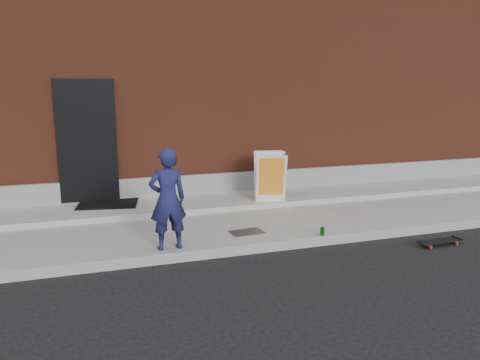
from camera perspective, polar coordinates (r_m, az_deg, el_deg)
name	(u,v)px	position (r m, az deg, el deg)	size (l,w,h in m)	color
ground	(280,251)	(7.00, 4.85, -8.62)	(80.00, 80.00, 0.00)	black
sidewalk	(247,219)	(8.31, 0.81, -4.81)	(20.00, 3.00, 0.15)	gray
apron	(232,201)	(9.10, -1.03, -2.56)	(20.00, 1.20, 0.10)	gray
building	(182,82)	(13.30, -7.05, 11.72)	(20.00, 8.10, 5.00)	maroon
child	(168,199)	(6.51, -8.82, -2.35)	(0.52, 0.34, 1.42)	#191B46
skateboard	(440,241)	(7.81, 23.21, -6.88)	(0.73, 0.21, 0.08)	red
pizza_sign	(270,176)	(8.84, 3.68, 0.45)	(0.71, 0.79, 0.94)	silver
soda_can	(322,232)	(7.27, 9.98, -6.21)	(0.07, 0.07, 0.13)	#1A8629
doormat	(108,203)	(9.00, -15.76, -2.72)	(1.05, 0.85, 0.03)	black
utility_plate	(247,232)	(7.32, 0.85, -6.38)	(0.50, 0.32, 0.02)	#4B4B4F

